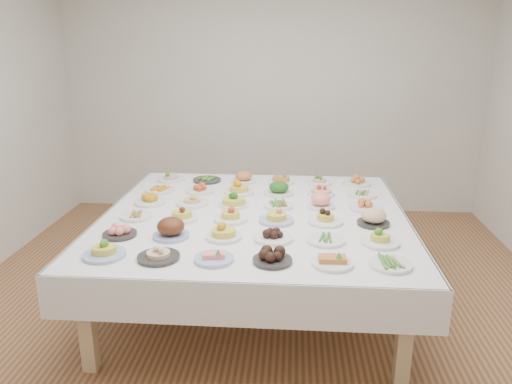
# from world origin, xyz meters

# --- Properties ---
(room_envelope) EXTENTS (5.02, 5.02, 2.81)m
(room_envelope) POSITION_xyz_m (0.00, 0.00, 1.83)
(room_envelope) COLOR #A56944
(room_envelope) RESTS_ON ground
(display_table) EXTENTS (2.35, 2.35, 0.75)m
(display_table) POSITION_xyz_m (-0.02, 0.14, 0.69)
(display_table) COLOR white
(display_table) RESTS_ON ground
(dish_0) EXTENTS (0.26, 0.26, 0.14)m
(dish_0) POSITION_xyz_m (-0.89, -0.73, 0.81)
(dish_0) COLOR #4C66B2
(dish_0) RESTS_ON display_table
(dish_1) EXTENTS (0.26, 0.26, 0.13)m
(dish_1) POSITION_xyz_m (-0.54, -0.74, 0.81)
(dish_1) COLOR #2B2926
(dish_1) RESTS_ON display_table
(dish_2) EXTENTS (0.24, 0.24, 0.10)m
(dish_2) POSITION_xyz_m (-0.20, -0.75, 0.79)
(dish_2) COLOR #4C66B2
(dish_2) RESTS_ON display_table
(dish_3) EXTENTS (0.24, 0.24, 0.11)m
(dish_3) POSITION_xyz_m (0.16, -0.74, 0.80)
(dish_3) COLOR #2B2926
(dish_3) RESTS_ON display_table
(dish_4) EXTENTS (0.25, 0.25, 0.11)m
(dish_4) POSITION_xyz_m (0.52, -0.75, 0.79)
(dish_4) COLOR white
(dish_4) RESTS_ON display_table
(dish_5) EXTENTS (0.25, 0.25, 0.06)m
(dish_5) POSITION_xyz_m (0.87, -0.74, 0.78)
(dish_5) COLOR white
(dish_5) RESTS_ON display_table
(dish_6) EXTENTS (0.23, 0.23, 0.10)m
(dish_6) POSITION_xyz_m (-0.91, -0.39, 0.79)
(dish_6) COLOR #2B2926
(dish_6) RESTS_ON display_table
(dish_7) EXTENTS (0.25, 0.25, 0.16)m
(dish_7) POSITION_xyz_m (-0.55, -0.39, 0.83)
(dish_7) COLOR #4C66B2
(dish_7) RESTS_ON display_table
(dish_8) EXTENTS (0.24, 0.24, 0.14)m
(dish_8) POSITION_xyz_m (-0.19, -0.38, 0.82)
(dish_8) COLOR white
(dish_8) RESTS_ON display_table
(dish_9) EXTENTS (0.26, 0.26, 0.10)m
(dish_9) POSITION_xyz_m (0.15, -0.38, 0.79)
(dish_9) COLOR white
(dish_9) RESTS_ON display_table
(dish_10) EXTENTS (0.25, 0.25, 0.05)m
(dish_10) POSITION_xyz_m (0.51, -0.39, 0.77)
(dish_10) COLOR white
(dish_10) RESTS_ON display_table
(dish_11) EXTENTS (0.26, 0.26, 0.14)m
(dish_11) POSITION_xyz_m (0.86, -0.39, 0.81)
(dish_11) COLOR white
(dish_11) RESTS_ON display_table
(dish_12) EXTENTS (0.24, 0.24, 0.05)m
(dish_12) POSITION_xyz_m (-0.91, -0.03, 0.77)
(dish_12) COLOR white
(dish_12) RESTS_ON display_table
(dish_13) EXTENTS (0.24, 0.24, 0.14)m
(dish_13) POSITION_xyz_m (-0.55, -0.04, 0.82)
(dish_13) COLOR white
(dish_13) RESTS_ON display_table
(dish_14) EXTENTS (0.25, 0.25, 0.13)m
(dish_14) POSITION_xyz_m (-0.18, -0.03, 0.81)
(dish_14) COLOR white
(dish_14) RESTS_ON display_table
(dish_15) EXTENTS (0.26, 0.26, 0.14)m
(dish_15) POSITION_xyz_m (0.16, -0.03, 0.82)
(dish_15) COLOR #4C66B2
(dish_15) RESTS_ON display_table
(dish_16) EXTENTS (0.26, 0.26, 0.13)m
(dish_16) POSITION_xyz_m (0.52, -0.03, 0.81)
(dish_16) COLOR white
(dish_16) RESTS_ON display_table
(dish_17) EXTENTS (0.23, 0.23, 0.14)m
(dish_17) POSITION_xyz_m (0.87, -0.04, 0.82)
(dish_17) COLOR #2B2926
(dish_17) RESTS_ON display_table
(dish_18) EXTENTS (0.26, 0.26, 0.11)m
(dish_18) POSITION_xyz_m (-0.89, 0.33, 0.80)
(dish_18) COLOR white
(dish_18) RESTS_ON display_table
(dish_19) EXTENTS (0.26, 0.26, 0.13)m
(dish_19) POSITION_xyz_m (-0.54, 0.33, 0.81)
(dish_19) COLOR white
(dish_19) RESTS_ON display_table
(dish_20) EXTENTS (0.24, 0.24, 0.15)m
(dish_20) POSITION_xyz_m (-0.20, 0.31, 0.82)
(dish_20) COLOR white
(dish_20) RESTS_ON display_table
(dish_21) EXTENTS (0.23, 0.23, 0.05)m
(dish_21) POSITION_xyz_m (0.17, 0.31, 0.77)
(dish_21) COLOR white
(dish_21) RESTS_ON display_table
(dish_22) EXTENTS (0.22, 0.22, 0.12)m
(dish_22) POSITION_xyz_m (0.51, 0.33, 0.80)
(dish_22) COLOR white
(dish_22) RESTS_ON display_table
(dish_23) EXTENTS (0.26, 0.26, 0.11)m
(dish_23) POSITION_xyz_m (0.86, 0.32, 0.80)
(dish_23) COLOR white
(dish_23) RESTS_ON display_table
(dish_24) EXTENTS (0.26, 0.26, 0.06)m
(dish_24) POSITION_xyz_m (-0.91, 0.67, 0.77)
(dish_24) COLOR white
(dish_24) RESTS_ON display_table
(dish_25) EXTENTS (0.24, 0.24, 0.10)m
(dish_25) POSITION_xyz_m (-0.54, 0.67, 0.79)
(dish_25) COLOR white
(dish_25) RESTS_ON display_table
(dish_26) EXTENTS (0.26, 0.26, 0.17)m
(dish_26) POSITION_xyz_m (-0.19, 0.66, 0.83)
(dish_26) COLOR white
(dish_26) RESTS_ON display_table
(dish_27) EXTENTS (0.27, 0.27, 0.15)m
(dish_27) POSITION_xyz_m (0.16, 0.67, 0.82)
(dish_27) COLOR white
(dish_27) RESTS_ON display_table
(dish_28) EXTENTS (0.24, 0.24, 0.13)m
(dish_28) POSITION_xyz_m (0.52, 0.67, 0.81)
(dish_28) COLOR white
(dish_28) RESTS_ON display_table
(dish_29) EXTENTS (0.25, 0.25, 0.05)m
(dish_29) POSITION_xyz_m (0.88, 0.66, 0.77)
(dish_29) COLOR white
(dish_29) RESTS_ON display_table
(dish_30) EXTENTS (0.26, 0.26, 0.13)m
(dish_30) POSITION_xyz_m (-0.89, 1.03, 0.81)
(dish_30) COLOR white
(dish_30) RESTS_ON display_table
(dish_31) EXTENTS (0.26, 0.26, 0.05)m
(dish_31) POSITION_xyz_m (-0.54, 1.03, 0.77)
(dish_31) COLOR #2B2926
(dish_31) RESTS_ON display_table
(dish_32) EXTENTS (0.24, 0.24, 0.14)m
(dish_32) POSITION_xyz_m (-0.19, 1.03, 0.82)
(dish_32) COLOR white
(dish_32) RESTS_ON display_table
(dish_33) EXTENTS (0.25, 0.25, 0.11)m
(dish_33) POSITION_xyz_m (0.16, 1.02, 0.79)
(dish_33) COLOR white
(dish_33) RESTS_ON display_table
(dish_34) EXTENTS (0.24, 0.24, 0.12)m
(dish_34) POSITION_xyz_m (0.52, 1.02, 0.80)
(dish_34) COLOR white
(dish_34) RESTS_ON display_table
(dish_35) EXTENTS (0.26, 0.26, 0.12)m
(dish_35) POSITION_xyz_m (0.87, 1.02, 0.80)
(dish_35) COLOR white
(dish_35) RESTS_ON display_table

